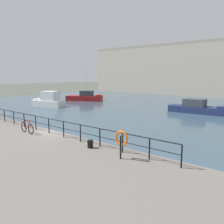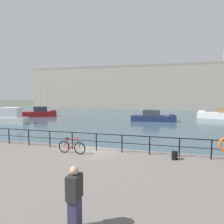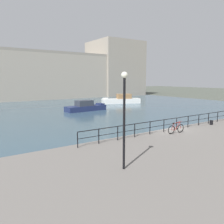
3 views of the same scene
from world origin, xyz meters
TOP-DOWN VIEW (x-y plane):
  - ground_plane at (0.00, 0.00)m, footprint 240.00×240.00m
  - water_basin at (0.00, 30.20)m, footprint 80.00×60.00m
  - quay_promenade at (0.00, -6.50)m, footprint 56.00×13.00m
  - harbor_building at (7.52, 52.00)m, footprint 76.02×15.29m
  - moored_green_narrowboat at (-18.29, 12.39)m, footprint 5.68×3.39m
  - moored_harbor_tender at (2.59, 21.17)m, footprint 7.41×2.71m
  - moored_small_launch at (-20.00, 22.07)m, footprint 7.25×5.22m
  - quay_railing at (0.31, -0.75)m, footprint 19.46×0.07m
  - parked_bicycle at (-0.88, -1.70)m, footprint 1.77×0.19m
  - mooring_bollard at (4.89, -1.25)m, footprint 0.32×0.32m
  - standing_person at (2.15, -7.59)m, footprint 0.29×0.45m

SIDE VIEW (x-z plane):
  - ground_plane at x=0.00m, z-range 0.00..0.00m
  - water_basin at x=0.00m, z-range 0.00..0.01m
  - quay_promenade at x=0.00m, z-range 0.00..1.03m
  - moored_harbor_tender at x=2.59m, z-range -0.23..1.63m
  - moored_small_launch at x=-20.00m, z-range -2.76..4.23m
  - moored_green_narrowboat at x=-18.29m, z-range -0.25..2.23m
  - mooring_bollard at x=4.89m, z-range 1.03..1.47m
  - parked_bicycle at x=-0.88m, z-range 0.92..1.91m
  - quay_railing at x=0.31m, z-range 1.22..2.30m
  - standing_person at x=2.15m, z-range 1.04..2.73m
  - harbor_building at x=7.52m, z-range -2.22..15.99m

